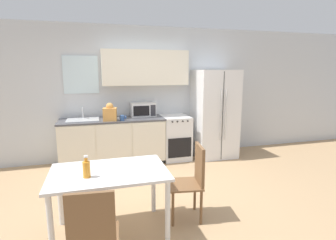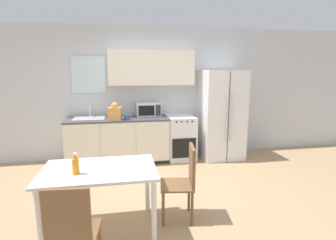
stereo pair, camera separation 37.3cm
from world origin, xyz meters
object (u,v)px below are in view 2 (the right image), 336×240
Objects in this scene: microwave at (149,109)px; drink_bottle at (76,166)px; dining_chair_near at (71,229)px; dining_chair_side at (185,177)px; oven_range at (181,138)px; dining_table at (100,177)px; refrigerator at (221,114)px; coffee_mug at (127,117)px.

microwave reaches higher than drink_bottle.
dining_chair_side is at bearing 41.55° from dining_chair_near.
dining_chair_near is 1.46m from dining_chair_side.
oven_range is 0.72× the size of dining_table.
refrigerator reaches higher than microwave.
drink_bottle is at bearing -137.05° from refrigerator.
refrigerator is (0.86, -0.05, 0.47)m from oven_range.
dining_chair_side is (1.00, 0.08, -0.11)m from dining_table.
drink_bottle is (-1.69, -2.42, 0.39)m from oven_range.
dining_table is at bearing -122.40° from oven_range.
dining_table is (-1.46, -2.31, 0.20)m from oven_range.
dining_table is at bearing -99.99° from coffee_mug.
coffee_mug is (-0.45, -0.34, -0.09)m from microwave.
microwave is at bearing 67.73° from drink_bottle.
refrigerator is 1.47× the size of dining_table.
microwave reaches higher than dining_chair_side.
dining_chair_near is at bearing -117.99° from oven_range.
microwave is (-1.50, 0.18, 0.12)m from refrigerator.
drink_bottle is (-0.05, 0.67, 0.30)m from dining_chair_near.
dining_chair_near reaches higher than dining_table.
refrigerator reaches higher than dining_table.
oven_range is 0.96× the size of dining_chair_side.
coffee_mug is 0.13× the size of dining_chair_side.
oven_range is 1.22m from coffee_mug.
coffee_mug is 2.96m from dining_chair_near.
dining_chair_side is (-1.32, -2.18, -0.38)m from refrigerator.
dining_table is (-2.32, -2.26, -0.27)m from refrigerator.
oven_range is 3.50m from dining_chair_near.
oven_range is 7.23× the size of coffee_mug.
microwave is 3.95× the size of coffee_mug.
refrigerator is at bearing 44.19° from dining_table.
refrigerator is 3.48m from drink_bottle.
coffee_mug is at bearing 25.99° from dining_chair_side.
refrigerator is at bearing -6.91° from microwave.
refrigerator reaches higher than dining_chair_near.
dining_table is 1.01m from dining_chair_side.
coffee_mug is at bearing -169.07° from oven_range.
microwave reaches higher than oven_range.
dining_chair_near is (-0.55, -2.88, -0.42)m from coffee_mug.
dining_chair_near is 1.00× the size of dining_chair_side.
microwave is 2.77m from drink_bottle.
dining_chair_side is at bearing 9.02° from drink_bottle.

